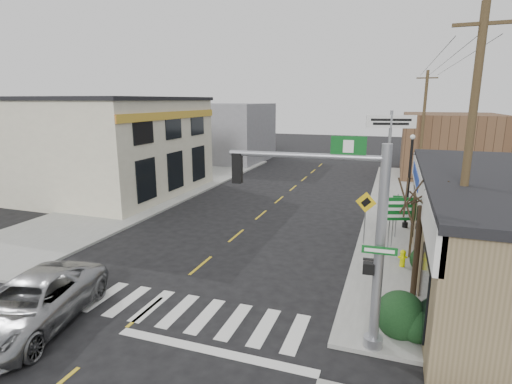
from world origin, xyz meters
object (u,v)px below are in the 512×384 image
(guide_sign, at_px, (397,215))
(suv, at_px, (30,304))
(fire_hydrant, at_px, (403,257))
(utility_pole_near, at_px, (467,162))
(lamp_post, at_px, (411,175))
(utility_pole_far, at_px, (423,128))
(bare_tree, at_px, (423,189))
(traffic_signal_pole, at_px, (354,225))
(dance_center_sign, at_px, (390,135))

(guide_sign, bearing_deg, suv, -156.96)
(fire_hydrant, height_order, utility_pole_near, utility_pole_near)
(lamp_post, distance_m, utility_pole_far, 12.21)
(suv, bearing_deg, bare_tree, 15.50)
(traffic_signal_pole, xyz_separation_m, fire_hydrant, (1.51, 6.06, -3.07))
(lamp_post, height_order, bare_tree, lamp_post)
(fire_hydrant, distance_m, bare_tree, 4.22)
(suv, xyz_separation_m, dance_center_sign, (9.80, 17.02, 4.00))
(traffic_signal_pole, distance_m, bare_tree, 4.07)
(utility_pole_far, bearing_deg, lamp_post, -94.92)
(dance_center_sign, bearing_deg, guide_sign, -97.00)
(guide_sign, bearing_deg, fire_hydrant, -91.68)
(traffic_signal_pole, bearing_deg, fire_hydrant, 73.21)
(utility_pole_near, relative_size, utility_pole_far, 1.06)
(suv, height_order, bare_tree, bare_tree)
(traffic_signal_pole, relative_size, utility_pole_far, 0.65)
(suv, bearing_deg, traffic_signal_pole, 1.29)
(traffic_signal_pole, bearing_deg, suv, -169.39)
(fire_hydrant, distance_m, dance_center_sign, 9.77)
(traffic_signal_pole, distance_m, utility_pole_near, 4.57)
(fire_hydrant, relative_size, dance_center_sign, 0.12)
(traffic_signal_pole, relative_size, bare_tree, 1.20)
(lamp_post, bearing_deg, suv, -119.71)
(fire_hydrant, height_order, bare_tree, bare_tree)
(utility_pole_near, bearing_deg, traffic_signal_pole, -129.43)
(fire_hydrant, bearing_deg, guide_sign, 107.34)
(lamp_post, distance_m, dance_center_sign, 3.85)
(traffic_signal_pole, bearing_deg, dance_center_sign, 85.09)
(guide_sign, height_order, utility_pole_far, utility_pole_far)
(traffic_signal_pole, relative_size, fire_hydrant, 8.00)
(lamp_post, relative_size, bare_tree, 1.02)
(guide_sign, relative_size, fire_hydrant, 3.92)
(utility_pole_far, bearing_deg, traffic_signal_pole, -96.67)
(lamp_post, bearing_deg, fire_hydrant, -83.63)
(lamp_post, distance_m, utility_pole_near, 8.72)
(utility_pole_near, bearing_deg, guide_sign, 118.41)
(guide_sign, bearing_deg, dance_center_sign, 75.57)
(suv, xyz_separation_m, utility_pole_near, (12.25, 5.39, 4.19))
(suv, xyz_separation_m, utility_pole_far, (12.07, 25.85, 3.92))
(guide_sign, bearing_deg, utility_pole_far, 65.24)
(guide_sign, xyz_separation_m, fire_hydrant, (0.35, -1.13, -1.44))
(dance_center_sign, height_order, utility_pole_far, utility_pole_far)
(lamp_post, height_order, utility_pole_near, utility_pole_near)
(suv, bearing_deg, lamp_post, 39.28)
(fire_hydrant, distance_m, lamp_post, 6.08)
(traffic_signal_pole, distance_m, guide_sign, 7.46)
(dance_center_sign, bearing_deg, suv, -131.53)
(suv, distance_m, bare_tree, 12.94)
(traffic_signal_pole, distance_m, lamp_post, 11.74)
(traffic_signal_pole, bearing_deg, utility_pole_near, 43.95)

